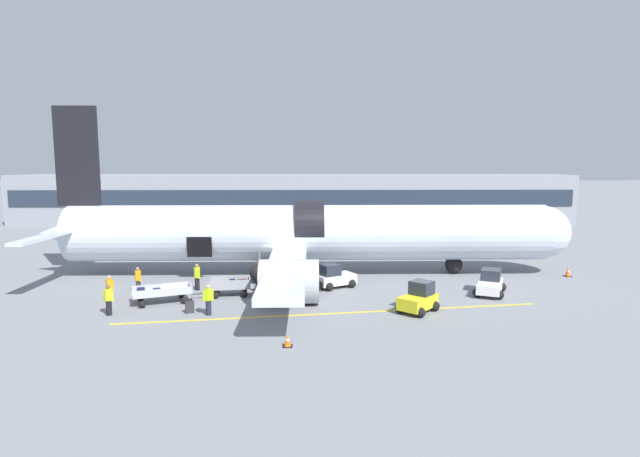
# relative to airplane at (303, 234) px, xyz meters

# --- Properties ---
(ground_plane) EXTENTS (500.00, 500.00, 0.00)m
(ground_plane) POSITION_rel_airplane_xyz_m (-1.59, -3.00, -2.98)
(ground_plane) COLOR slate
(apron_marking_line) EXTENTS (23.05, 3.49, 0.01)m
(apron_marking_line) POSITION_rel_airplane_xyz_m (1.87, -9.99, -2.98)
(apron_marking_line) COLOR yellow
(apron_marking_line) RESTS_ON ground_plane
(terminal_strip) EXTENTS (76.31, 8.85, 6.73)m
(terminal_strip) POSITION_rel_airplane_xyz_m (-1.59, 34.41, 0.39)
(terminal_strip) COLOR gray
(terminal_strip) RESTS_ON ground_plane
(airplane) EXTENTS (38.74, 29.87, 12.11)m
(airplane) POSITION_rel_airplane_xyz_m (0.00, 0.00, 0.00)
(airplane) COLOR silver
(airplane) RESTS_ON ground_plane
(baggage_tug_lead) EXTENTS (2.96, 2.54, 1.58)m
(baggage_tug_lead) POSITION_rel_airplane_xyz_m (2.02, -4.17, -2.31)
(baggage_tug_lead) COLOR white
(baggage_tug_lead) RESTS_ON ground_plane
(baggage_tug_mid) EXTENTS (2.54, 2.62, 1.66)m
(baggage_tug_mid) POSITION_rel_airplane_xyz_m (6.39, -9.74, -2.30)
(baggage_tug_mid) COLOR yellow
(baggage_tug_mid) RESTS_ON ground_plane
(baggage_tug_rear) EXTENTS (2.59, 3.42, 1.49)m
(baggage_tug_rear) POSITION_rel_airplane_xyz_m (11.70, -5.98, -2.34)
(baggage_tug_rear) COLOR white
(baggage_tug_rear) RESTS_ON ground_plane
(baggage_cart_loading) EXTENTS (4.19, 2.58, 1.00)m
(baggage_cart_loading) POSITION_rel_airplane_xyz_m (-8.11, -7.62, -2.47)
(baggage_cart_loading) COLOR #B7BABF
(baggage_cart_loading) RESTS_ON ground_plane
(baggage_cart_queued) EXTENTS (3.41, 2.00, 1.07)m
(baggage_cart_queued) POSITION_rel_airplane_xyz_m (-4.30, -5.96, -2.47)
(baggage_cart_queued) COLOR #999BA0
(baggage_cart_queued) RESTS_ON ground_plane
(ground_crew_loader_a) EXTENTS (0.55, 0.43, 1.56)m
(ground_crew_loader_a) POSITION_rel_airplane_xyz_m (-11.26, -7.32, -2.16)
(ground_crew_loader_a) COLOR #2D2D33
(ground_crew_loader_a) RESTS_ON ground_plane
(ground_crew_loader_b) EXTENTS (0.58, 0.44, 1.66)m
(ground_crew_loader_b) POSITION_rel_airplane_xyz_m (-10.25, -10.03, -2.10)
(ground_crew_loader_b) COLOR black
(ground_crew_loader_b) RESTS_ON ground_plane
(ground_crew_driver) EXTENTS (0.57, 0.50, 1.67)m
(ground_crew_driver) POSITION_rel_airplane_xyz_m (-4.95, -10.10, -2.10)
(ground_crew_driver) COLOR #1E2338
(ground_crew_driver) RESTS_ON ground_plane
(ground_crew_supervisor) EXTENTS (0.54, 0.54, 1.70)m
(ground_crew_supervisor) POSITION_rel_airplane_xyz_m (-6.76, -4.65, -2.09)
(ground_crew_supervisor) COLOR black
(ground_crew_supervisor) RESTS_ON ground_plane
(ground_crew_helper) EXTENTS (0.52, 0.52, 1.62)m
(ground_crew_helper) POSITION_rel_airplane_xyz_m (-10.32, -5.21, -2.13)
(ground_crew_helper) COLOR #2D2D33
(ground_crew_helper) RESTS_ON ground_plane
(suitcase_on_tarmac_upright) EXTENTS (0.49, 0.36, 0.79)m
(suitcase_on_tarmac_upright) POSITION_rel_airplane_xyz_m (-6.04, -9.75, -2.64)
(suitcase_on_tarmac_upright) COLOR #2D2D33
(suitcase_on_tarmac_upright) RESTS_ON ground_plane
(safety_cone_nose) EXTENTS (0.50, 0.50, 0.72)m
(safety_cone_nose) POSITION_rel_airplane_xyz_m (19.07, -1.26, -2.64)
(safety_cone_nose) COLOR black
(safety_cone_nose) RESTS_ON ground_plane
(safety_cone_engine_left) EXTENTS (0.44, 0.44, 0.57)m
(safety_cone_engine_left) POSITION_rel_airplane_xyz_m (-0.53, -14.91, -2.72)
(safety_cone_engine_left) COLOR black
(safety_cone_engine_left) RESTS_ON ground_plane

